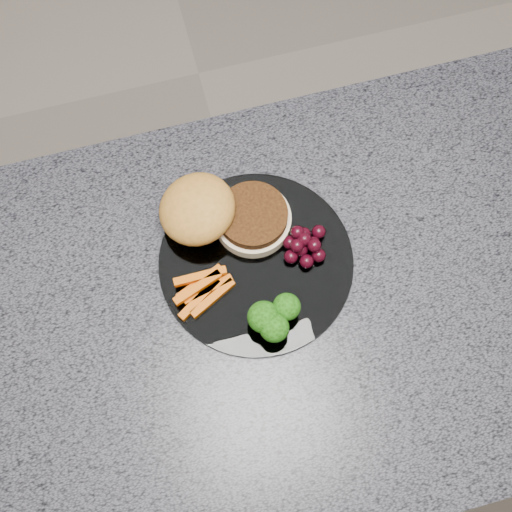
{
  "coord_description": "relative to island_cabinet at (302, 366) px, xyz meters",
  "views": [
    {
      "loc": [
        -0.16,
        -0.24,
        1.8
      ],
      "look_at": [
        -0.07,
        0.07,
        0.93
      ],
      "focal_mm": 50.0,
      "sensor_mm": 36.0,
      "label": 1
    }
  ],
  "objects": [
    {
      "name": "room",
      "position": [
        0.0,
        0.0,
        0.92
      ],
      "size": [
        4.02,
        4.02,
        2.7
      ],
      "color": "#A5998A",
      "rests_on": "ground"
    },
    {
      "name": "island_cabinet",
      "position": [
        0.0,
        0.0,
        0.0
      ],
      "size": [
        1.2,
        0.6,
        0.86
      ],
      "primitive_type": "cube",
      "color": "brown",
      "rests_on": "ground"
    },
    {
      "name": "countertop",
      "position": [
        0.0,
        0.0,
        0.45
      ],
      "size": [
        1.2,
        0.6,
        0.04
      ],
      "primitive_type": "cube",
      "color": "#494952",
      "rests_on": "island_cabinet"
    },
    {
      "name": "plate",
      "position": [
        -0.07,
        0.07,
        0.47
      ],
      "size": [
        0.26,
        0.26,
        0.01
      ],
      "primitive_type": "cylinder",
      "color": "white",
      "rests_on": "countertop"
    },
    {
      "name": "burger",
      "position": [
        -0.11,
        0.14,
        0.5
      ],
      "size": [
        0.19,
        0.15,
        0.06
      ],
      "rotation": [
        0.0,
        0.0,
        -0.22
      ],
      "color": "beige",
      "rests_on": "plate"
    },
    {
      "name": "carrot_sticks",
      "position": [
        -0.15,
        0.04,
        0.48
      ],
      "size": [
        0.08,
        0.06,
        0.02
      ],
      "rotation": [
        0.0,
        0.0,
        0.09
      ],
      "color": "#CB5403",
      "rests_on": "plate"
    },
    {
      "name": "broccoli",
      "position": [
        -0.07,
        -0.02,
        0.5
      ],
      "size": [
        0.07,
        0.06,
        0.05
      ],
      "rotation": [
        0.0,
        0.0,
        -0.03
      ],
      "color": "olive",
      "rests_on": "plate"
    },
    {
      "name": "grape_bunch",
      "position": [
        -0.01,
        0.07,
        0.49
      ],
      "size": [
        0.06,
        0.06,
        0.03
      ],
      "rotation": [
        0.0,
        0.0,
        0.01
      ],
      "color": "black",
      "rests_on": "plate"
    }
  ]
}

